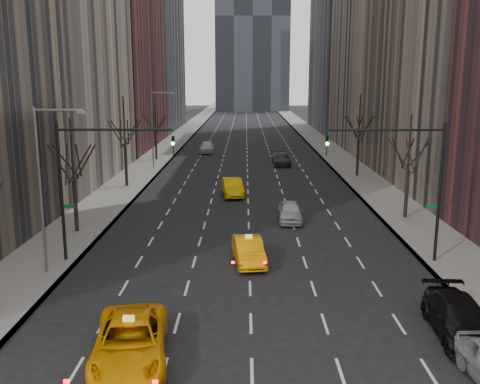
{
  "coord_description": "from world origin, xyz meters",
  "views": [
    {
      "loc": [
        -0.26,
        -17.78,
        10.54
      ],
      "look_at": [
        -0.59,
        15.34,
        3.5
      ],
      "focal_mm": 40.0,
      "sensor_mm": 36.0,
      "label": 1
    }
  ],
  "objects_px": {
    "taxi_suv": "(130,341)",
    "taxi_sedan": "(249,251)",
    "silver_sedan_ahead": "(290,211)",
    "parked_suv_black": "(460,319)"
  },
  "relations": [
    {
      "from": "parked_suv_black",
      "to": "silver_sedan_ahead",
      "type": "bearing_deg",
      "value": 110.15
    },
    {
      "from": "taxi_suv",
      "to": "taxi_sedan",
      "type": "bearing_deg",
      "value": 60.37
    },
    {
      "from": "taxi_suv",
      "to": "taxi_sedan",
      "type": "relative_size",
      "value": 1.3
    },
    {
      "from": "taxi_suv",
      "to": "silver_sedan_ahead",
      "type": "bearing_deg",
      "value": 61.9
    },
    {
      "from": "silver_sedan_ahead",
      "to": "parked_suv_black",
      "type": "relative_size",
      "value": 0.82
    },
    {
      "from": "taxi_suv",
      "to": "taxi_sedan",
      "type": "xyz_separation_m",
      "value": [
        4.54,
        11.17,
        -0.07
      ]
    },
    {
      "from": "taxi_sedan",
      "to": "silver_sedan_ahead",
      "type": "xyz_separation_m",
      "value": [
        3.17,
        9.36,
        0.0
      ]
    },
    {
      "from": "taxi_suv",
      "to": "parked_suv_black",
      "type": "distance_m",
      "value": 13.45
    },
    {
      "from": "silver_sedan_ahead",
      "to": "parked_suv_black",
      "type": "xyz_separation_m",
      "value": [
        5.56,
        -18.35,
        0.03
      ]
    },
    {
      "from": "taxi_suv",
      "to": "silver_sedan_ahead",
      "type": "distance_m",
      "value": 21.93
    }
  ]
}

